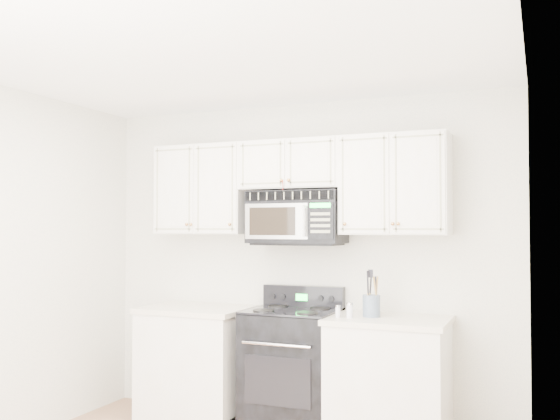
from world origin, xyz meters
The scene contains 9 objects.
room centered at (0.00, 0.00, 1.30)m, with size 3.51×3.51×2.61m.
base_cabinet_left centered at (-0.80, 1.44, 0.43)m, with size 0.86×0.65×0.92m.
base_cabinet_right centered at (0.80, 1.44, 0.43)m, with size 0.86×0.65×0.92m.
range centered at (0.04, 1.46, 0.48)m, with size 0.68×0.63×1.10m.
upper_cabinets centered at (0.00, 1.58, 1.93)m, with size 2.44×0.37×0.75m.
microwave centered at (0.04, 1.56, 1.66)m, with size 0.75×0.42×0.41m.
utensil_crock centered at (0.68, 1.42, 1.01)m, with size 0.13×0.13×0.34m.
shaker_salt centered at (0.46, 1.30, 0.96)m, with size 0.04×0.04×0.09m.
shaker_pepper centered at (0.54, 1.30, 0.98)m, with size 0.05×0.05×0.11m.
Camera 1 is at (1.83, -3.06, 1.57)m, focal length 40.00 mm.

